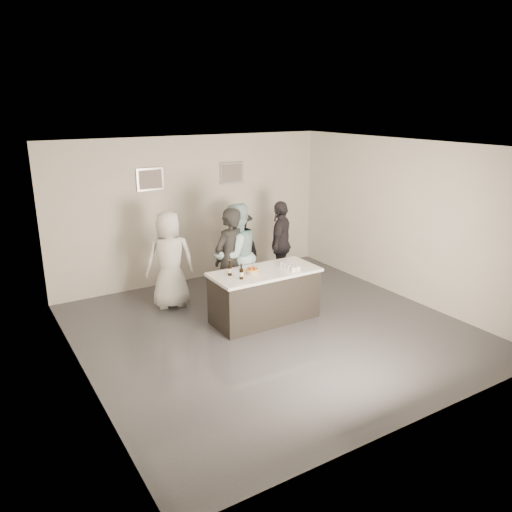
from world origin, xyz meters
The scene contains 19 objects.
floor centered at (0.00, 0.00, 0.00)m, with size 6.00×6.00×0.00m, color #3D3D42.
ceiling centered at (0.00, 0.00, 3.00)m, with size 6.00×6.00×0.00m, color white.
wall_back centered at (0.00, 3.00, 1.50)m, with size 6.00×0.04×3.00m, color beige.
wall_front centered at (0.00, -3.00, 1.50)m, with size 6.00×0.04×3.00m, color beige.
wall_left centered at (-3.00, 0.00, 1.50)m, with size 0.04×6.00×3.00m, color beige.
wall_right centered at (3.00, 0.00, 1.50)m, with size 0.04×6.00×3.00m, color beige.
picture_left centered at (-0.90, 2.97, 2.20)m, with size 0.54×0.04×0.44m, color #B2B2B7.
picture_right centered at (0.90, 2.97, 2.20)m, with size 0.54×0.04×0.44m, color #B2B2B7.
bar_counter centered at (0.11, 0.39, 0.45)m, with size 1.86×0.86×0.90m, color white.
cake centered at (-0.15, 0.38, 0.94)m, with size 0.21×0.21×0.07m, color #F8AB1A.
beer_bottle_a centered at (-0.51, 0.49, 1.03)m, with size 0.07×0.07×0.26m, color black.
beer_bottle_b centered at (-0.44, 0.24, 1.03)m, with size 0.07×0.07×0.26m, color black.
tumbler_cluster centered at (0.55, 0.27, 0.94)m, with size 0.19×0.40×0.08m, color gold.
candles centered at (-0.20, 0.06, 0.90)m, with size 0.24×0.08×0.01m, color pink.
person_main_black centered at (-0.18, 1.11, 0.94)m, with size 0.69×0.45×1.89m, color black.
person_main_blue centered at (0.02, 1.24, 0.96)m, with size 0.93×0.73×1.92m, color #96BEC4.
person_guest_left centered at (-1.04, 1.81, 0.90)m, with size 0.88×0.57×1.80m, color silver.
person_guest_right centered at (1.35, 1.74, 0.88)m, with size 1.03×0.43×1.76m, color #2A272E.
person_guest_back centered at (0.54, 2.10, 0.82)m, with size 1.06×0.61×1.64m, color black.
Camera 1 is at (-4.17, -6.35, 3.63)m, focal length 35.00 mm.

